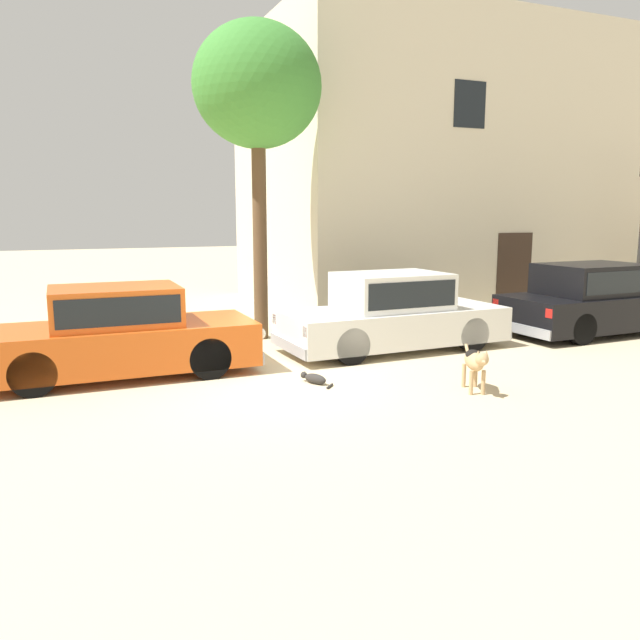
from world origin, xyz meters
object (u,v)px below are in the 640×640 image
at_px(acacia_tree_left, 257,89).
at_px(stray_cat, 314,379).
at_px(parked_sedan_third, 596,299).
at_px(stray_dog_spotted, 475,361).
at_px(parked_sedan_nearest, 119,332).
at_px(parked_sedan_second, 393,312).

bearing_deg(acacia_tree_left, stray_cat, -95.22).
xyz_separation_m(parked_sedan_third, stray_dog_spotted, (-5.24, -2.75, -0.30)).
bearing_deg(parked_sedan_nearest, parked_sedan_third, -1.18).
distance_m(parked_sedan_third, stray_dog_spotted, 5.93).
relative_size(parked_sedan_second, stray_cat, 7.10).
relative_size(stray_dog_spotted, acacia_tree_left, 0.16).
bearing_deg(parked_sedan_second, stray_cat, -145.46).
bearing_deg(parked_sedan_third, stray_cat, -170.32).
xyz_separation_m(parked_sedan_nearest, parked_sedan_second, (5.04, 0.01, 0.01)).
xyz_separation_m(parked_sedan_nearest, stray_dog_spotted, (4.71, -3.01, -0.25)).
xyz_separation_m(parked_sedan_third, acacia_tree_left, (-6.90, 2.31, 4.27)).
bearing_deg(stray_dog_spotted, parked_sedan_third, 138.85).
relative_size(parked_sedan_third, stray_dog_spotted, 4.63).
xyz_separation_m(parked_sedan_nearest, acacia_tree_left, (3.05, 2.05, 4.31)).
height_order(parked_sedan_nearest, stray_cat, parked_sedan_nearest).
bearing_deg(parked_sedan_third, parked_sedan_second, 175.40).
bearing_deg(parked_sedan_nearest, acacia_tree_left, 34.25).
xyz_separation_m(parked_sedan_second, stray_dog_spotted, (-0.33, -3.02, -0.26)).
bearing_deg(stray_cat, stray_dog_spotted, -150.88).
relative_size(parked_sedan_nearest, parked_sedan_second, 0.98).
xyz_separation_m(stray_dog_spotted, stray_cat, (-2.00, 1.33, -0.38)).
relative_size(parked_sedan_nearest, stray_cat, 6.96).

